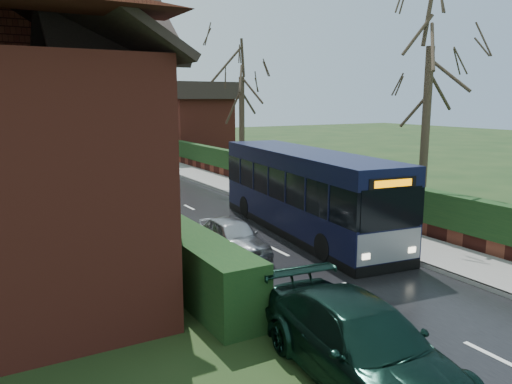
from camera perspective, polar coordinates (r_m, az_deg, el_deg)
ground at (r=15.46m, az=6.62°, el=-8.73°), size 140.00×140.00×0.00m
road at (r=23.95m, az=-7.64°, el=-1.78°), size 6.00×100.00×0.02m
pavement at (r=25.79m, az=1.14°, el=-0.66°), size 2.50×100.00×0.14m
kerb_right at (r=25.21m, az=-1.20°, el=-0.92°), size 0.12×100.00×0.14m
kerb_left at (r=23.01m, az=-14.70°, el=-2.44°), size 0.12×100.00×0.10m
front_hedge at (r=17.92m, az=-13.24°, el=-3.57°), size 1.20×16.00×1.60m
picket_fence at (r=18.23m, az=-10.93°, el=-4.38°), size 0.10×16.00×0.90m
right_wall_hedge at (r=26.44m, az=4.04°, el=1.68°), size 0.60×50.00×1.80m
bus at (r=19.16m, az=5.62°, el=-0.09°), size 3.52×10.59×3.16m
car_silver at (r=16.57m, az=-2.71°, el=-5.10°), size 1.63×3.71×1.24m
car_green at (r=9.62m, az=12.00°, el=-16.63°), size 2.54×5.22×1.46m
car_distant at (r=49.78m, az=-18.37°, el=5.01°), size 2.78×4.70×1.46m
bus_stop_sign at (r=22.07m, az=5.92°, el=1.71°), size 0.11×0.39×2.60m
tree_right_near at (r=21.92m, az=19.42°, el=16.72°), size 4.75×4.75×10.25m
tree_right_far at (r=31.38m, az=-1.67°, el=13.82°), size 4.76×4.76×9.20m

